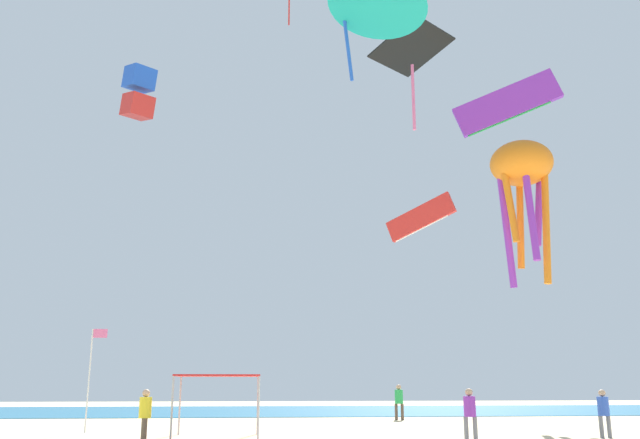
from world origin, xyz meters
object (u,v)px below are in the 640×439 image
person_rightmost (470,410)px  kite_octopus_orange (522,171)px  canopy_tent (218,378)px  kite_diamond_black (412,52)px  person_near_tent (399,399)px  person_leftmost (145,411)px  banner_flag (91,370)px  kite_parafoil_purple (507,104)px  kite_parafoil_red (420,218)px  kite_box_blue (139,92)px  person_central (603,409)px

person_rightmost → kite_octopus_orange: size_ratio=0.23×
canopy_tent → kite_diamond_black: kite_diamond_black is taller
person_near_tent → person_leftmost: (-11.25, -12.91, -0.08)m
banner_flag → kite_parafoil_purple: (20.90, 7.35, 15.44)m
person_near_tent → kite_parafoil_red: 9.71m
person_leftmost → kite_parafoil_red: 17.76m
person_rightmost → kite_parafoil_purple: kite_parafoil_purple is taller
kite_diamond_black → kite_box_blue: 20.18m
person_near_tent → person_leftmost: person_near_tent is taller
person_near_tent → kite_octopus_orange: 13.51m
person_near_tent → kite_parafoil_red: size_ratio=0.56×
banner_flag → kite_box_blue: bearing=96.1°
kite_parafoil_red → kite_box_blue: bearing=7.6°
kite_diamond_black → person_rightmost: bearing=54.7°
canopy_tent → kite_parafoil_purple: 24.43m
person_leftmost → kite_octopus_orange: (16.74, 7.74, 11.28)m
person_central → kite_octopus_orange: (0.90, 7.50, 11.30)m
person_rightmost → kite_box_blue: 30.51m
kite_octopus_orange → kite_box_blue: (-21.03, 10.17, 7.94)m
person_leftmost → banner_flag: (-2.88, 4.72, 1.40)m
person_leftmost → kite_diamond_black: 19.57m
banner_flag → kite_parafoil_red: bearing=17.9°
canopy_tent → kite_diamond_black: size_ratio=0.65×
kite_octopus_orange → kite_parafoil_purple: size_ratio=1.19×
person_leftmost → kite_parafoil_purple: kite_parafoil_purple is taller
person_central → banner_flag: (-18.72, 4.48, 1.41)m
kite_parafoil_red → kite_box_blue: (-16.18, 8.42, 10.07)m
person_central → person_rightmost: size_ratio=0.97×
person_leftmost → kite_parafoil_red: kite_parafoil_red is taller
canopy_tent → kite_parafoil_red: kite_parafoil_red is taller
kite_diamond_black → person_near_tent: bearing=-133.7°
kite_parafoil_red → kite_parafoil_purple: kite_parafoil_purple is taller
kite_parafoil_red → person_leftmost: bearing=73.7°
person_leftmost → banner_flag: banner_flag is taller
person_leftmost → person_rightmost: person_rightmost is taller
kite_parafoil_red → kite_octopus_orange: (4.85, -1.76, 2.13)m
canopy_tent → person_near_tent: canopy_tent is taller
kite_octopus_orange → kite_box_blue: 24.67m
person_near_tent → kite_diamond_black: (-0.75, -8.32, 15.79)m
person_rightmost → kite_octopus_orange: 15.12m
kite_diamond_black → person_leftmost: bearing=-15.0°
person_leftmost → person_central: size_ratio=1.02×
kite_octopus_orange → kite_parafoil_purple: (1.27, 4.33, 5.56)m
person_near_tent → banner_flag: bearing=52.9°
person_leftmost → kite_box_blue: (-4.28, 17.91, 19.22)m
person_leftmost → kite_parafoil_red: (11.89, 9.49, 9.15)m
kite_diamond_black → banner_flag: bearing=-39.1°
kite_diamond_black → kite_box_blue: size_ratio=1.27×
person_rightmost → banner_flag: (-13.66, 5.11, 1.38)m
person_near_tent → kite_box_blue: bearing=4.9°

